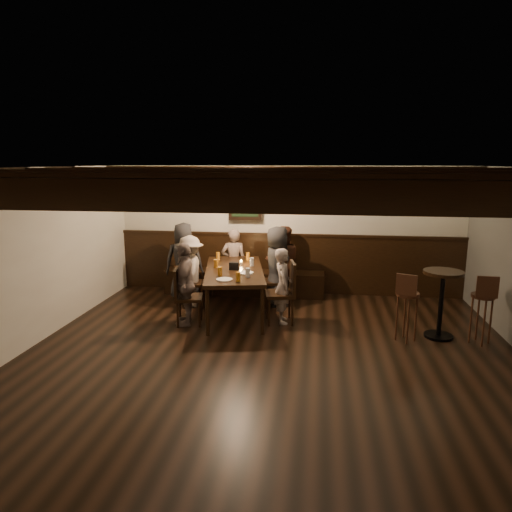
# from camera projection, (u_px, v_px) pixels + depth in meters

# --- Properties ---
(room) EXTENTS (7.00, 7.00, 7.00)m
(room) POSITION_uv_depth(u_px,v_px,m) (265.00, 249.00, 7.45)
(room) COLOR black
(room) RESTS_ON ground
(dining_table) EXTENTS (1.28, 2.16, 0.76)m
(dining_table) POSITION_uv_depth(u_px,v_px,m) (234.00, 273.00, 7.42)
(dining_table) COLOR black
(dining_table) RESTS_ON floor
(chair_left_near) EXTENTS (0.46, 0.46, 0.86)m
(chair_left_near) POSITION_uv_depth(u_px,v_px,m) (193.00, 291.00, 7.91)
(chair_left_near) COLOR black
(chair_left_near) RESTS_ON floor
(chair_left_far) EXTENTS (0.47, 0.47, 0.88)m
(chair_left_far) POSITION_uv_depth(u_px,v_px,m) (188.00, 307.00, 7.03)
(chair_left_far) COLOR black
(chair_left_far) RESTS_ON floor
(chair_right_near) EXTENTS (0.47, 0.47, 0.88)m
(chair_right_near) POSITION_uv_depth(u_px,v_px,m) (275.00, 290.00, 7.99)
(chair_right_near) COLOR black
(chair_right_near) RESTS_ON floor
(chair_right_far) EXTENTS (0.52, 0.52, 0.96)m
(chair_right_far) POSITION_uv_depth(u_px,v_px,m) (281.00, 304.00, 7.10)
(chair_right_far) COLOR black
(chair_right_far) RESTS_ON floor
(person_bench_left) EXTENTS (0.76, 0.57, 1.41)m
(person_bench_left) POSITION_uv_depth(u_px,v_px,m) (184.00, 261.00, 8.25)
(person_bench_left) COLOR #29292C
(person_bench_left) RESTS_ON floor
(person_bench_centre) EXTENTS (0.51, 0.39, 1.27)m
(person_bench_centre) POSITION_uv_depth(u_px,v_px,m) (234.00, 263.00, 8.46)
(person_bench_centre) COLOR gray
(person_bench_centre) RESTS_ON floor
(person_bench_right) EXTENTS (0.73, 0.62, 1.33)m
(person_bench_right) POSITION_uv_depth(u_px,v_px,m) (283.00, 262.00, 8.36)
(person_bench_right) COLOR #522B1C
(person_bench_right) RESTS_ON floor
(person_left_near) EXTENTS (0.61, 0.88, 1.24)m
(person_left_near) POSITION_uv_depth(u_px,v_px,m) (190.00, 271.00, 7.84)
(person_left_near) COLOR #A3978A
(person_left_near) RESTS_ON floor
(person_left_far) EXTENTS (0.45, 0.80, 1.28)m
(person_left_far) POSITION_uv_depth(u_px,v_px,m) (185.00, 284.00, 6.95)
(person_left_far) COLOR gray
(person_left_far) RESTS_ON floor
(person_right_near) EXTENTS (0.56, 0.75, 1.39)m
(person_right_near) POSITION_uv_depth(u_px,v_px,m) (277.00, 266.00, 7.90)
(person_right_near) COLOR #2A2A2D
(person_right_near) RESTS_ON floor
(person_right_far) EXTENTS (0.36, 0.48, 1.18)m
(person_right_far) POSITION_uv_depth(u_px,v_px,m) (283.00, 286.00, 7.04)
(person_right_far) COLOR #A3938A
(person_right_far) RESTS_ON floor
(pint_a) EXTENTS (0.07, 0.07, 0.14)m
(pint_a) POSITION_uv_depth(u_px,v_px,m) (218.00, 256.00, 8.06)
(pint_a) COLOR #BF7219
(pint_a) RESTS_ON dining_table
(pint_b) EXTENTS (0.07, 0.07, 0.14)m
(pint_b) POSITION_uv_depth(u_px,v_px,m) (248.00, 256.00, 8.04)
(pint_b) COLOR #BF7219
(pint_b) RESTS_ON dining_table
(pint_c) EXTENTS (0.07, 0.07, 0.14)m
(pint_c) POSITION_uv_depth(u_px,v_px,m) (216.00, 264.00, 7.48)
(pint_c) COLOR #BF7219
(pint_c) RESTS_ON dining_table
(pint_d) EXTENTS (0.07, 0.07, 0.14)m
(pint_d) POSITION_uv_depth(u_px,v_px,m) (252.00, 262.00, 7.61)
(pint_d) COLOR silver
(pint_d) RESTS_ON dining_table
(pint_e) EXTENTS (0.07, 0.07, 0.14)m
(pint_e) POSITION_uv_depth(u_px,v_px,m) (220.00, 271.00, 6.94)
(pint_e) COLOR #BF7219
(pint_e) RESTS_ON dining_table
(pint_f) EXTENTS (0.07, 0.07, 0.14)m
(pint_f) POSITION_uv_depth(u_px,v_px,m) (248.00, 273.00, 6.87)
(pint_f) COLOR silver
(pint_f) RESTS_ON dining_table
(pint_g) EXTENTS (0.07, 0.07, 0.14)m
(pint_g) POSITION_uv_depth(u_px,v_px,m) (238.00, 277.00, 6.62)
(pint_g) COLOR #BF7219
(pint_g) RESTS_ON dining_table
(plate_near) EXTENTS (0.24, 0.24, 0.01)m
(plate_near) POSITION_uv_depth(u_px,v_px,m) (224.00, 279.00, 6.72)
(plate_near) COLOR white
(plate_near) RESTS_ON dining_table
(plate_far) EXTENTS (0.24, 0.24, 0.01)m
(plate_far) POSITION_uv_depth(u_px,v_px,m) (246.00, 273.00, 7.12)
(plate_far) COLOR white
(plate_far) RESTS_ON dining_table
(condiment_caddy) EXTENTS (0.15, 0.10, 0.12)m
(condiment_caddy) POSITION_uv_depth(u_px,v_px,m) (234.00, 266.00, 7.35)
(condiment_caddy) COLOR black
(condiment_caddy) RESTS_ON dining_table
(candle) EXTENTS (0.05, 0.05, 0.05)m
(candle) POSITION_uv_depth(u_px,v_px,m) (241.00, 263.00, 7.70)
(candle) COLOR beige
(candle) RESTS_ON dining_table
(high_top_table) EXTENTS (0.55, 0.55, 0.98)m
(high_top_table) POSITION_uv_depth(u_px,v_px,m) (442.00, 294.00, 6.42)
(high_top_table) COLOR black
(high_top_table) RESTS_ON floor
(bar_stool_left) EXTENTS (0.34, 0.36, 0.99)m
(bar_stool_left) POSITION_uv_depth(u_px,v_px,m) (406.00, 316.00, 6.34)
(bar_stool_left) COLOR #381D11
(bar_stool_left) RESTS_ON floor
(bar_stool_right) EXTENTS (0.31, 0.33, 0.99)m
(bar_stool_right) POSITION_uv_depth(u_px,v_px,m) (481.00, 318.00, 6.26)
(bar_stool_right) COLOR #381D11
(bar_stool_right) RESTS_ON floor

